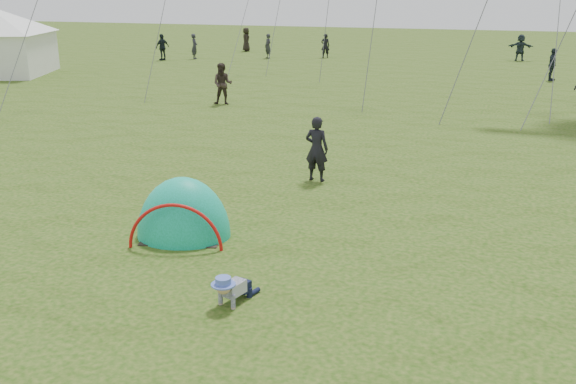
% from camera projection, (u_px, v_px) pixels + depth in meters
% --- Properties ---
extents(ground, '(140.00, 140.00, 0.00)m').
position_uv_depth(ground, '(191.00, 288.00, 10.06)').
color(ground, '#133D07').
extents(crawling_toddler, '(0.62, 0.76, 0.51)m').
position_uv_depth(crawling_toddler, '(232.00, 288.00, 9.51)').
color(crawling_toddler, black).
rests_on(crawling_toddler, ground).
extents(popup_tent, '(2.09, 1.86, 2.30)m').
position_uv_depth(popup_tent, '(184.00, 236.00, 12.21)').
color(popup_tent, '#07985A').
rests_on(popup_tent, ground).
extents(standing_adult, '(0.60, 0.42, 1.59)m').
position_uv_depth(standing_adult, '(317.00, 149.00, 15.48)').
color(standing_adult, black).
rests_on(standing_adult, ground).
extents(crowd_person_0, '(0.68, 0.56, 1.59)m').
position_uv_depth(crowd_person_0, '(325.00, 46.00, 43.41)').
color(crowd_person_0, black).
rests_on(crowd_person_0, ground).
extents(crowd_person_2, '(0.78, 1.08, 1.69)m').
position_uv_depth(crowd_person_2, '(162.00, 47.00, 41.78)').
color(crowd_person_2, black).
rests_on(crowd_person_2, ground).
extents(crowd_person_6, '(0.54, 0.68, 1.64)m').
position_uv_depth(crowd_person_6, '(195.00, 46.00, 42.62)').
color(crowd_person_6, '#272730').
rests_on(crowd_person_6, ground).
extents(crowd_person_7, '(0.92, 0.79, 1.66)m').
position_uv_depth(crowd_person_7, '(223.00, 84.00, 25.79)').
color(crowd_person_7, '#352925').
rests_on(crowd_person_7, ground).
extents(crowd_person_8, '(0.60, 1.02, 1.63)m').
position_uv_depth(crowd_person_8, '(552.00, 65.00, 32.49)').
color(crowd_person_8, '#202A32').
rests_on(crowd_person_8, ground).
extents(crowd_person_10, '(0.89, 1.00, 1.73)m').
position_uv_depth(crowd_person_10, '(246.00, 40.00, 47.84)').
color(crowd_person_10, black).
rests_on(crowd_person_10, ground).
extents(crowd_person_11, '(1.60, 0.59, 1.70)m').
position_uv_depth(crowd_person_11, '(520.00, 48.00, 41.53)').
color(crowd_person_11, '#27333C').
rests_on(crowd_person_11, ground).
extents(crowd_person_12, '(0.70, 0.66, 1.61)m').
position_uv_depth(crowd_person_12, '(268.00, 46.00, 43.01)').
color(crowd_person_12, '#28292E').
rests_on(crowd_person_12, ground).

